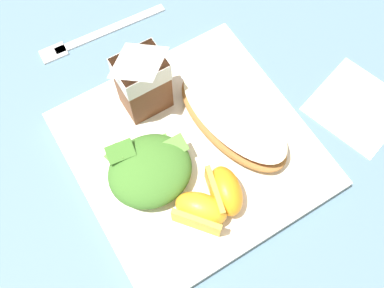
{
  "coord_description": "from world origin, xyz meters",
  "views": [
    {
      "loc": [
        -0.11,
        -0.18,
        0.51
      ],
      "look_at": [
        0.0,
        0.0,
        0.03
      ],
      "focal_mm": 40.44,
      "sensor_mm": 36.0,
      "label": 1
    }
  ],
  "objects_px": {
    "green_salad_pile": "(150,170)",
    "paper_napkin": "(357,106)",
    "metal_fork": "(93,36)",
    "orange_wedge_middle": "(226,190)",
    "cheesy_pizza_bread": "(234,120)",
    "white_plate": "(192,150)",
    "milk_carton": "(142,77)",
    "orange_wedge_front": "(200,211)"
  },
  "relations": [
    {
      "from": "cheesy_pizza_bread",
      "to": "paper_napkin",
      "type": "bearing_deg",
      "value": -18.57
    },
    {
      "from": "green_salad_pile",
      "to": "orange_wedge_middle",
      "type": "distance_m",
      "value": 0.09
    },
    {
      "from": "white_plate",
      "to": "metal_fork",
      "type": "relative_size",
      "value": 1.48
    },
    {
      "from": "white_plate",
      "to": "milk_carton",
      "type": "height_order",
      "value": "milk_carton"
    },
    {
      "from": "white_plate",
      "to": "orange_wedge_front",
      "type": "relative_size",
      "value": 4.04
    },
    {
      "from": "cheesy_pizza_bread",
      "to": "metal_fork",
      "type": "distance_m",
      "value": 0.25
    },
    {
      "from": "white_plate",
      "to": "cheesy_pizza_bread",
      "type": "height_order",
      "value": "cheesy_pizza_bread"
    },
    {
      "from": "cheesy_pizza_bread",
      "to": "milk_carton",
      "type": "relative_size",
      "value": 1.65
    },
    {
      "from": "metal_fork",
      "to": "orange_wedge_middle",
      "type": "bearing_deg",
      "value": -84.37
    },
    {
      "from": "milk_carton",
      "to": "white_plate",
      "type": "bearing_deg",
      "value": -78.54
    },
    {
      "from": "cheesy_pizza_bread",
      "to": "paper_napkin",
      "type": "relative_size",
      "value": 1.65
    },
    {
      "from": "white_plate",
      "to": "paper_napkin",
      "type": "distance_m",
      "value": 0.23
    },
    {
      "from": "green_salad_pile",
      "to": "paper_napkin",
      "type": "bearing_deg",
      "value": -10.29
    },
    {
      "from": "white_plate",
      "to": "milk_carton",
      "type": "distance_m",
      "value": 0.11
    },
    {
      "from": "cheesy_pizza_bread",
      "to": "orange_wedge_front",
      "type": "xyz_separation_m",
      "value": [
        -0.1,
        -0.07,
        0.0
      ]
    },
    {
      "from": "white_plate",
      "to": "milk_carton",
      "type": "relative_size",
      "value": 2.55
    },
    {
      "from": "orange_wedge_middle",
      "to": "paper_napkin",
      "type": "height_order",
      "value": "orange_wedge_middle"
    },
    {
      "from": "cheesy_pizza_bread",
      "to": "metal_fork",
      "type": "xyz_separation_m",
      "value": [
        -0.09,
        0.23,
        -0.03
      ]
    },
    {
      "from": "milk_carton",
      "to": "cheesy_pizza_bread",
      "type": "bearing_deg",
      "value": -49.3
    },
    {
      "from": "paper_napkin",
      "to": "metal_fork",
      "type": "distance_m",
      "value": 0.38
    },
    {
      "from": "cheesy_pizza_bread",
      "to": "metal_fork",
      "type": "relative_size",
      "value": 0.96
    },
    {
      "from": "cheesy_pizza_bread",
      "to": "orange_wedge_middle",
      "type": "xyz_separation_m",
      "value": [
        -0.06,
        -0.07,
        0.0
      ]
    },
    {
      "from": "green_salad_pile",
      "to": "metal_fork",
      "type": "distance_m",
      "value": 0.24
    },
    {
      "from": "orange_wedge_front",
      "to": "cheesy_pizza_bread",
      "type": "bearing_deg",
      "value": 38.15
    },
    {
      "from": "cheesy_pizza_bread",
      "to": "white_plate",
      "type": "bearing_deg",
      "value": 176.79
    },
    {
      "from": "orange_wedge_middle",
      "to": "metal_fork",
      "type": "height_order",
      "value": "orange_wedge_middle"
    },
    {
      "from": "white_plate",
      "to": "cheesy_pizza_bread",
      "type": "bearing_deg",
      "value": -3.21
    },
    {
      "from": "orange_wedge_front",
      "to": "orange_wedge_middle",
      "type": "distance_m",
      "value": 0.04
    },
    {
      "from": "orange_wedge_front",
      "to": "orange_wedge_middle",
      "type": "xyz_separation_m",
      "value": [
        0.04,
        0.01,
        0.0
      ]
    },
    {
      "from": "white_plate",
      "to": "green_salad_pile",
      "type": "bearing_deg",
      "value": -173.76
    },
    {
      "from": "orange_wedge_front",
      "to": "white_plate",
      "type": "bearing_deg",
      "value": 64.89
    },
    {
      "from": "metal_fork",
      "to": "green_salad_pile",
      "type": "bearing_deg",
      "value": -98.06
    },
    {
      "from": "green_salad_pile",
      "to": "paper_napkin",
      "type": "distance_m",
      "value": 0.29
    },
    {
      "from": "white_plate",
      "to": "orange_wedge_front",
      "type": "xyz_separation_m",
      "value": [
        -0.04,
        -0.08,
        0.03
      ]
    },
    {
      "from": "white_plate",
      "to": "green_salad_pile",
      "type": "xyz_separation_m",
      "value": [
        -0.06,
        -0.01,
        0.03
      ]
    },
    {
      "from": "white_plate",
      "to": "metal_fork",
      "type": "xyz_separation_m",
      "value": [
        -0.03,
        0.23,
        -0.01
      ]
    },
    {
      "from": "white_plate",
      "to": "orange_wedge_front",
      "type": "distance_m",
      "value": 0.09
    },
    {
      "from": "white_plate",
      "to": "orange_wedge_middle",
      "type": "height_order",
      "value": "orange_wedge_middle"
    },
    {
      "from": "white_plate",
      "to": "green_salad_pile",
      "type": "relative_size",
      "value": 2.75
    },
    {
      "from": "green_salad_pile",
      "to": "milk_carton",
      "type": "relative_size",
      "value": 0.93
    },
    {
      "from": "orange_wedge_middle",
      "to": "metal_fork",
      "type": "relative_size",
      "value": 0.36
    },
    {
      "from": "white_plate",
      "to": "cheesy_pizza_bread",
      "type": "xyz_separation_m",
      "value": [
        0.06,
        -0.0,
        0.03
      ]
    }
  ]
}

